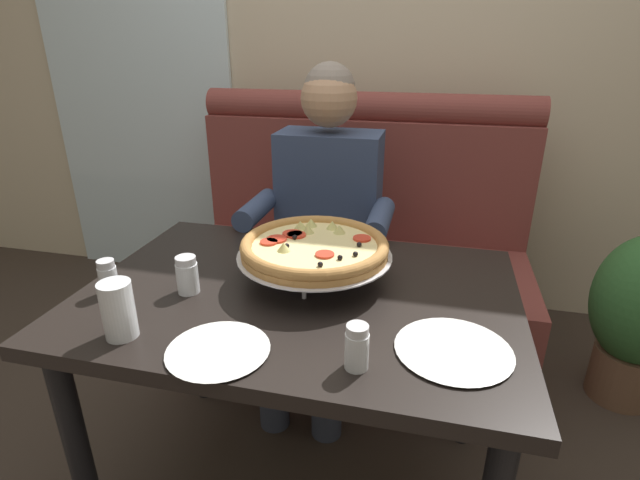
# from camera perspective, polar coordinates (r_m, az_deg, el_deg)

# --- Properties ---
(back_wall_with_window) EXTENTS (6.00, 0.12, 2.80)m
(back_wall_with_window) POSITION_cam_1_polar(r_m,az_deg,el_deg) (2.56, 6.98, 23.69)
(back_wall_with_window) COLOR beige
(back_wall_with_window) RESTS_ON ground_plane
(window_panel) EXTENTS (1.10, 0.02, 2.80)m
(window_panel) POSITION_cam_1_polar(r_m,az_deg,el_deg) (2.96, -21.51, 22.26)
(window_panel) COLOR white
(window_panel) RESTS_ON ground_plane
(booth_bench) EXTENTS (1.52, 0.78, 1.13)m
(booth_bench) POSITION_cam_1_polar(r_m,az_deg,el_deg) (2.21, 3.89, -2.79)
(booth_bench) COLOR brown
(booth_bench) RESTS_ON ground_plane
(dining_table) EXTENTS (1.15, 0.81, 0.72)m
(dining_table) POSITION_cam_1_polar(r_m,az_deg,el_deg) (1.35, -2.44, -9.51)
(dining_table) COLOR black
(dining_table) RESTS_ON ground_plane
(diner_main) EXTENTS (0.54, 0.64, 1.27)m
(diner_main) POSITION_cam_1_polar(r_m,az_deg,el_deg) (1.87, 0.39, 2.65)
(diner_main) COLOR #2D3342
(diner_main) RESTS_ON ground_plane
(pizza) EXTENTS (0.43, 0.43, 0.13)m
(pizza) POSITION_cam_1_polar(r_m,az_deg,el_deg) (1.32, -0.67, -0.90)
(pizza) COLOR silver
(pizza) RESTS_ON dining_table
(shaker_oregano) EXTENTS (0.05, 0.05, 0.10)m
(shaker_oregano) POSITION_cam_1_polar(r_m,az_deg,el_deg) (1.01, 4.36, -12.83)
(shaker_oregano) COLOR white
(shaker_oregano) RESTS_ON dining_table
(shaker_parmesan) EXTENTS (0.05, 0.05, 0.10)m
(shaker_parmesan) POSITION_cam_1_polar(r_m,az_deg,el_deg) (1.39, -23.71, -4.30)
(shaker_parmesan) COLOR white
(shaker_parmesan) RESTS_ON dining_table
(shaker_pepper_flakes) EXTENTS (0.06, 0.06, 0.10)m
(shaker_pepper_flakes) POSITION_cam_1_polar(r_m,az_deg,el_deg) (1.33, -15.38, -4.27)
(shaker_pepper_flakes) COLOR white
(shaker_pepper_flakes) RESTS_ON dining_table
(plate_near_left) EXTENTS (0.25, 0.25, 0.02)m
(plate_near_left) POSITION_cam_1_polar(r_m,az_deg,el_deg) (1.11, 15.50, -12.12)
(plate_near_left) COLOR white
(plate_near_left) RESTS_ON dining_table
(plate_near_right) EXTENTS (0.23, 0.23, 0.02)m
(plate_near_right) POSITION_cam_1_polar(r_m,az_deg,el_deg) (1.09, -11.96, -12.35)
(plate_near_right) COLOR white
(plate_near_right) RESTS_ON dining_table
(drinking_glass) EXTENTS (0.07, 0.07, 0.14)m
(drinking_glass) POSITION_cam_1_polar(r_m,az_deg,el_deg) (1.18, -22.67, -7.91)
(drinking_glass) COLOR silver
(drinking_glass) RESTS_ON dining_table
(potted_plant) EXTENTS (0.36, 0.36, 0.70)m
(potted_plant) POSITION_cam_1_polar(r_m,az_deg,el_deg) (2.21, 33.61, -7.20)
(potted_plant) COLOR brown
(potted_plant) RESTS_ON ground_plane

